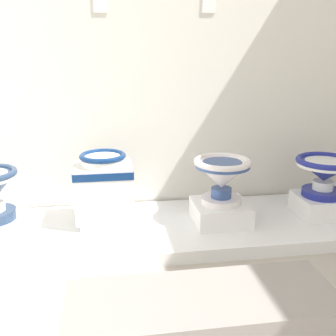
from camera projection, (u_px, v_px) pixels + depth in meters
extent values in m
cube|color=white|center=(165.00, 229.00, 2.82)|extent=(3.06, 0.86, 0.09)
cube|color=white|center=(106.00, 218.00, 2.83)|extent=(0.33, 0.34, 0.04)
cube|color=white|center=(104.00, 191.00, 2.78)|extent=(0.38, 0.33, 0.37)
cube|color=navy|center=(103.00, 170.00, 2.73)|extent=(0.39, 0.34, 0.05)
cylinder|color=white|center=(103.00, 161.00, 2.72)|extent=(0.29, 0.29, 0.06)
torus|color=navy|center=(103.00, 156.00, 2.71)|extent=(0.31, 0.31, 0.04)
cube|color=white|center=(220.00, 212.00, 2.82)|extent=(0.37, 0.36, 0.14)
cylinder|color=white|center=(221.00, 200.00, 2.79)|extent=(0.28, 0.28, 0.04)
cylinder|color=#344E8A|center=(221.00, 193.00, 2.78)|extent=(0.14, 0.14, 0.07)
cone|color=white|center=(222.00, 175.00, 2.74)|extent=(0.38, 0.38, 0.18)
cylinder|color=#344E8A|center=(222.00, 165.00, 2.72)|extent=(0.37, 0.37, 0.03)
torus|color=white|center=(222.00, 162.00, 2.71)|extent=(0.39, 0.39, 0.04)
cylinder|color=#344E8A|center=(222.00, 163.00, 2.72)|extent=(0.26, 0.26, 0.01)
cube|color=white|center=(321.00, 205.00, 2.94)|extent=(0.34, 0.33, 0.14)
cylinder|color=navy|center=(322.00, 193.00, 2.92)|extent=(0.29, 0.29, 0.05)
cylinder|color=white|center=(323.00, 185.00, 2.90)|extent=(0.14, 0.14, 0.06)
cone|color=navy|center=(324.00, 171.00, 2.87)|extent=(0.40, 0.40, 0.15)
cylinder|color=white|center=(325.00, 164.00, 2.86)|extent=(0.39, 0.39, 0.03)
torus|color=navy|center=(326.00, 161.00, 2.85)|extent=(0.41, 0.41, 0.04)
cylinder|color=white|center=(325.00, 162.00, 2.85)|extent=(0.28, 0.28, 0.01)
cube|color=white|center=(100.00, 3.00, 2.76)|extent=(0.10, 0.01, 0.12)
cube|color=white|center=(209.00, 2.00, 2.86)|extent=(0.10, 0.01, 0.15)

